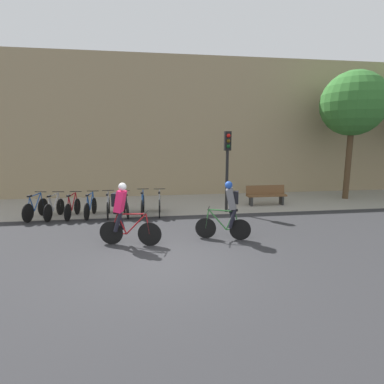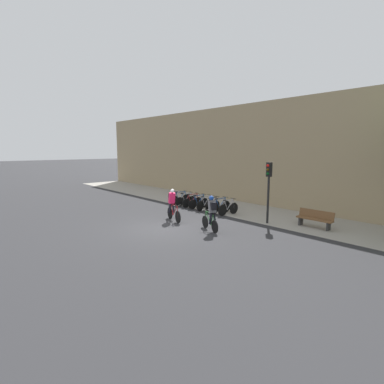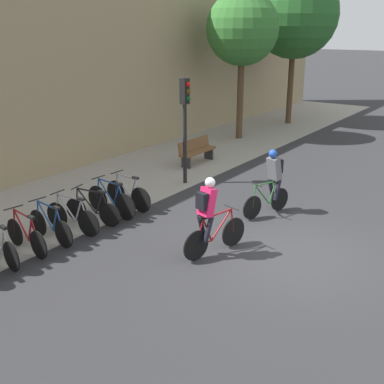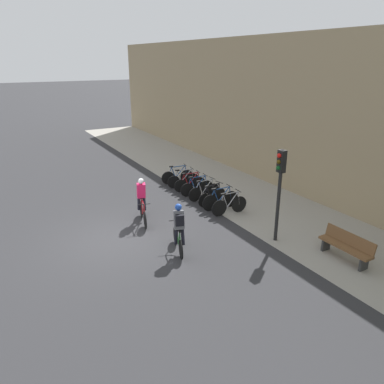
{
  "view_description": "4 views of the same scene",
  "coord_description": "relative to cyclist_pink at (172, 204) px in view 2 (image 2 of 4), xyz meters",
  "views": [
    {
      "loc": [
        -0.33,
        -6.87,
        2.93
      ],
      "look_at": [
        1.07,
        2.72,
        1.25
      ],
      "focal_mm": 28.0,
      "sensor_mm": 36.0,
      "label": 1
    },
    {
      "loc": [
        11.98,
        -8.57,
        3.99
      ],
      "look_at": [
        -1.17,
        2.98,
        1.45
      ],
      "focal_mm": 28.0,
      "sensor_mm": 36.0,
      "label": 2
    },
    {
      "loc": [
        -9.05,
        -3.75,
        4.73
      ],
      "look_at": [
        -1.28,
        1.73,
        1.46
      ],
      "focal_mm": 45.0,
      "sensor_mm": 36.0,
      "label": 3
    },
    {
      "loc": [
        11.76,
        -3.59,
        6.12
      ],
      "look_at": [
        0.93,
        2.56,
        1.64
      ],
      "focal_mm": 35.0,
      "sensor_mm": 36.0,
      "label": 4
    }
  ],
  "objects": [
    {
      "name": "ground",
      "position": [
        1.06,
        -1.43,
        -0.95
      ],
      "size": [
        200.0,
        200.0,
        0.0
      ],
      "primitive_type": "plane",
      "color": "#2B2B2D"
    },
    {
      "name": "kerb_strip",
      "position": [
        1.06,
        5.32,
        -0.94
      ],
      "size": [
        44.0,
        4.5,
        0.01
      ],
      "primitive_type": "cube",
      "color": "gray",
      "rests_on": "ground"
    },
    {
      "name": "building_facade",
      "position": [
        1.06,
        7.87,
        2.65
      ],
      "size": [
        44.0,
        0.6,
        7.2
      ],
      "primitive_type": "cube",
      "color": "#9E8966",
      "rests_on": "ground"
    },
    {
      "name": "cyclist_pink",
      "position": [
        0.0,
        0.0,
        0.0
      ],
      "size": [
        1.74,
        0.61,
        1.78
      ],
      "color": "black",
      "rests_on": "ground"
    },
    {
      "name": "cyclist_grey",
      "position": [
        3.05,
        0.03,
        0.0
      ],
      "size": [
        1.59,
        0.63,
        1.76
      ],
      "color": "black",
      "rests_on": "ground"
    },
    {
      "name": "parked_bike_0",
      "position": [
        -3.51,
        3.38,
        -0.54
      ],
      "size": [
        0.5,
        1.64,
        0.98
      ],
      "color": "black",
      "rests_on": "ground"
    },
    {
      "name": "parked_bike_1",
      "position": [
        -2.84,
        3.38,
        -0.55
      ],
      "size": [
        0.46,
        1.66,
        0.96
      ],
      "color": "black",
      "rests_on": "ground"
    },
    {
      "name": "parked_bike_2",
      "position": [
        -2.18,
        3.38,
        -0.56
      ],
      "size": [
        0.46,
        1.63,
        0.95
      ],
      "color": "black",
      "rests_on": "ground"
    },
    {
      "name": "parked_bike_3",
      "position": [
        -1.52,
        3.38,
        -0.55
      ],
      "size": [
        0.46,
        1.66,
        0.96
      ],
      "color": "black",
      "rests_on": "ground"
    },
    {
      "name": "parked_bike_4",
      "position": [
        -0.85,
        3.38,
        -0.55
      ],
      "size": [
        0.46,
        1.69,
        0.96
      ],
      "color": "black",
      "rests_on": "ground"
    },
    {
      "name": "parked_bike_5",
      "position": [
        -0.19,
        3.38,
        -0.56
      ],
      "size": [
        0.49,
        1.59,
        0.94
      ],
      "color": "black",
      "rests_on": "ground"
    },
    {
      "name": "parked_bike_6",
      "position": [
        0.47,
        3.38,
        -0.53
      ],
      "size": [
        0.46,
        1.76,
        0.99
      ],
      "color": "black",
      "rests_on": "ground"
    },
    {
      "name": "parked_bike_7",
      "position": [
        1.13,
        3.38,
        -0.54
      ],
      "size": [
        0.46,
        1.66,
        0.98
      ],
      "color": "black",
      "rests_on": "ground"
    },
    {
      "name": "traffic_light_pole",
      "position": [
        3.88,
        3.45,
        1.34
      ],
      "size": [
        0.26,
        0.3,
        3.28
      ],
      "color": "black",
      "rests_on": "ground"
    },
    {
      "name": "bench",
      "position": [
        6.02,
        4.49,
        -0.47
      ],
      "size": [
        1.83,
        0.44,
        0.89
      ],
      "color": "brown",
      "rests_on": "ground"
    }
  ]
}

